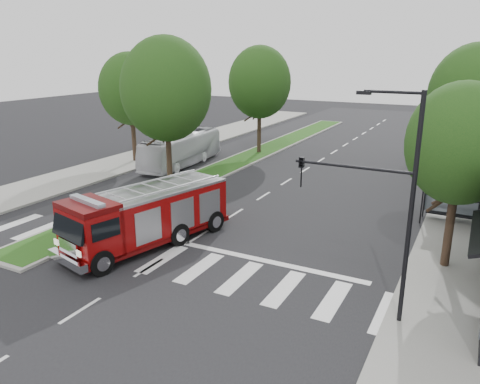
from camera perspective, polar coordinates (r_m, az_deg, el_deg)
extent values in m
plane|color=black|center=(24.13, -5.16, -5.50)|extent=(140.00, 140.00, 0.00)
cube|color=gray|center=(30.11, 26.76, -2.57)|extent=(5.00, 80.00, 0.15)
cube|color=gray|center=(40.24, -15.00, 3.18)|extent=(5.00, 80.00, 0.15)
cube|color=gray|center=(41.97, 1.14, 4.29)|extent=(3.00, 50.00, 0.14)
cube|color=#254112|center=(41.95, 1.14, 4.39)|extent=(2.60, 49.50, 0.02)
cylinder|color=black|center=(27.38, 21.31, -1.11)|extent=(0.08, 0.08, 2.50)
cylinder|color=black|center=(27.28, 27.13, -1.89)|extent=(0.08, 0.08, 2.50)
cylinder|color=black|center=(28.53, 21.60, -0.45)|extent=(0.08, 0.08, 2.50)
cylinder|color=black|center=(28.43, 27.19, -1.20)|extent=(0.08, 0.08, 2.50)
cube|color=black|center=(27.54, 24.62, 1.42)|extent=(3.20, 1.60, 0.12)
cube|color=#8C99A5|center=(28.53, 24.42, -0.68)|extent=(2.80, 0.04, 1.80)
cube|color=black|center=(28.08, 24.14, -2.52)|extent=(2.40, 0.40, 0.08)
cylinder|color=black|center=(21.96, 24.15, -4.02)|extent=(0.36, 0.36, 3.74)
ellipsoid|color=black|center=(21.05, 25.33, 5.35)|extent=(4.40, 4.40, 5.06)
cylinder|color=black|center=(33.45, 25.74, 3.15)|extent=(0.36, 0.36, 4.40)
ellipsoid|color=black|center=(32.84, 26.69, 10.45)|extent=(5.60, 5.60, 6.44)
cylinder|color=black|center=(43.32, 26.33, 5.53)|extent=(0.36, 0.36, 3.96)
ellipsoid|color=black|center=(42.86, 27.00, 10.60)|extent=(5.00, 5.00, 5.75)
cylinder|color=black|center=(31.44, -8.63, 4.06)|extent=(0.36, 0.36, 4.62)
ellipsoid|color=black|center=(30.78, -9.01, 12.29)|extent=(5.80, 5.80, 6.67)
cylinder|color=black|center=(43.34, 2.35, 7.54)|extent=(0.36, 0.36, 4.40)
ellipsoid|color=black|center=(42.87, 2.42, 13.23)|extent=(5.60, 5.60, 6.44)
cylinder|color=black|center=(40.98, -12.81, 6.46)|extent=(0.36, 0.36, 4.18)
ellipsoid|color=black|center=(40.48, -13.19, 12.15)|extent=(5.20, 5.20, 5.98)
cylinder|color=black|center=(16.15, 20.07, -2.72)|extent=(0.16, 0.16, 8.00)
cylinder|color=black|center=(15.49, 18.18, 11.50)|extent=(1.80, 0.10, 0.10)
cube|color=black|center=(15.67, 14.87, 11.63)|extent=(0.45, 0.20, 0.12)
cylinder|color=black|center=(16.10, 13.53, 2.99)|extent=(4.00, 0.10, 0.10)
imported|color=black|center=(16.70, 7.46, 2.39)|extent=(0.18, 0.22, 1.10)
cylinder|color=black|center=(39.10, 25.03, 7.68)|extent=(0.16, 0.16, 8.00)
cylinder|color=black|center=(38.83, 24.39, 13.52)|extent=(1.80, 0.10, 0.10)
cube|color=black|center=(38.91, 23.03, 13.60)|extent=(0.45, 0.20, 0.12)
cube|color=#4E0404|center=(23.47, -10.91, -5.05)|extent=(4.60, 8.98, 0.26)
cube|color=#780607|center=(23.57, -9.48, -2.08)|extent=(4.10, 6.99, 2.05)
cube|color=#780607|center=(21.47, -17.81, -4.58)|extent=(2.94, 2.42, 2.15)
cube|color=#B2B2B7|center=(23.25, -9.61, 0.43)|extent=(4.10, 6.99, 0.12)
cylinder|color=#B2B2B7|center=(23.90, -11.03, 1.31)|extent=(1.61, 5.99, 0.10)
cylinder|color=#B2B2B7|center=(22.50, -8.15, 0.50)|extent=(1.61, 5.99, 0.10)
cube|color=silver|center=(21.32, -20.30, -7.82)|extent=(2.67, 1.00, 0.36)
cube|color=#8C99A5|center=(21.02, -18.14, -1.06)|extent=(2.28, 0.90, 0.18)
cylinder|color=black|center=(22.67, -19.79, -6.43)|extent=(0.62, 1.18, 1.13)
cylinder|color=black|center=(20.77, -16.59, -8.28)|extent=(0.62, 1.18, 1.13)
cylinder|color=black|center=(24.80, -11.09, -3.73)|extent=(0.62, 1.18, 1.13)
cylinder|color=black|center=(23.07, -7.50, -5.14)|extent=(0.62, 1.18, 1.13)
cylinder|color=black|center=(26.25, -6.84, -2.37)|extent=(0.62, 1.18, 1.13)
cylinder|color=black|center=(24.62, -3.18, -3.58)|extent=(0.62, 1.18, 1.13)
imported|color=silver|center=(39.23, -7.14, 5.21)|extent=(2.88, 9.90, 2.72)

